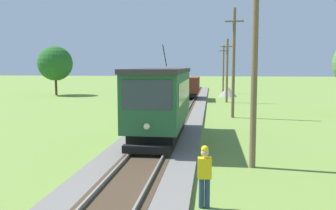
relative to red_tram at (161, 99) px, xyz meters
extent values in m
cube|color=#235633|center=(0.00, 0.02, 0.11)|extent=(2.50, 8.00, 2.60)
cube|color=#383333|center=(0.00, 0.02, 1.52)|extent=(2.60, 8.32, 0.22)
cube|color=black|center=(0.00, 0.02, -1.47)|extent=(2.10, 7.04, 0.44)
cube|color=#2D3842|center=(0.00, -3.99, 0.57)|extent=(2.10, 0.03, 1.25)
cube|color=#2D3842|center=(1.26, 0.02, 0.47)|extent=(0.02, 6.72, 1.04)
sphere|color=#F4EAB2|center=(0.00, -4.04, -0.74)|extent=(0.28, 0.28, 0.28)
cylinder|color=black|center=(0.00, 1.62, 2.33)|extent=(0.05, 1.67, 1.19)
cube|color=black|center=(0.00, -4.18, -1.69)|extent=(2.00, 0.36, 0.32)
cylinder|color=black|center=(0.00, -2.22, -1.47)|extent=(1.54, 0.80, 0.80)
cylinder|color=black|center=(0.00, 2.26, -1.47)|extent=(1.54, 0.80, 0.80)
cube|color=maroon|center=(0.00, 22.37, -0.42)|extent=(2.40, 5.20, 1.70)
cube|color=black|center=(0.00, 22.37, -1.49)|extent=(2.02, 4.78, 0.38)
cylinder|color=black|center=(0.00, 20.81, -1.49)|extent=(1.54, 0.76, 0.76)
cylinder|color=black|center=(0.00, 23.93, -1.49)|extent=(1.54, 0.76, 0.76)
cylinder|color=brown|center=(4.28, -4.35, 1.92)|extent=(0.24, 0.57, 8.23)
cylinder|color=brown|center=(4.28, 8.78, 1.93)|extent=(0.24, 0.31, 8.25)
cube|color=brown|center=(4.28, 8.78, 5.06)|extent=(1.40, 0.10, 0.10)
cylinder|color=silver|center=(3.73, 8.78, 5.16)|extent=(0.08, 0.08, 0.10)
cylinder|color=silver|center=(4.83, 8.78, 5.16)|extent=(0.08, 0.08, 0.10)
cylinder|color=brown|center=(4.28, 19.88, 1.20)|extent=(0.24, 0.24, 6.79)
cube|color=brown|center=(4.28, 19.88, 3.78)|extent=(1.40, 0.10, 0.10)
cylinder|color=silver|center=(3.73, 19.88, 3.88)|extent=(0.08, 0.08, 0.10)
cylinder|color=silver|center=(4.83, 19.88, 3.88)|extent=(0.08, 0.08, 0.10)
cylinder|color=brown|center=(4.28, 32.03, 1.24)|extent=(0.24, 0.57, 6.86)
cube|color=brown|center=(4.28, 32.03, 3.84)|extent=(1.40, 0.10, 0.10)
cylinder|color=silver|center=(3.73, 32.03, 3.94)|extent=(0.08, 0.08, 0.10)
cylinder|color=silver|center=(4.83, 32.03, 3.94)|extent=(0.08, 0.08, 0.10)
cone|color=gray|center=(4.74, 27.00, -1.56)|extent=(2.44, 2.44, 1.27)
cylinder|color=navy|center=(2.42, -8.71, -1.76)|extent=(0.15, 0.15, 0.86)
cylinder|color=navy|center=(2.58, -8.70, -1.76)|extent=(0.15, 0.15, 0.86)
cube|color=yellow|center=(2.50, -8.71, -1.04)|extent=(0.39, 0.26, 0.58)
sphere|color=tan|center=(2.50, -8.71, -0.61)|extent=(0.22, 0.22, 0.22)
sphere|color=yellow|center=(2.50, -8.71, -0.51)|extent=(0.21, 0.21, 0.21)
cylinder|color=#4C3823|center=(-18.18, 26.64, -0.93)|extent=(0.32, 0.32, 2.53)
sphere|color=#235B23|center=(-18.18, 26.64, 2.07)|extent=(4.61, 4.61, 4.61)
camera|label=1|loc=(2.65, -18.16, 1.78)|focal=37.33mm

